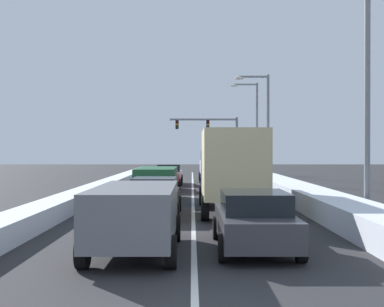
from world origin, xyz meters
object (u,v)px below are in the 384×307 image
(box_truck_right_lane_second, at_px, (231,166))
(street_lamp_right_mid, at_px, (264,119))
(suv_gray_center_lane_nearest, at_px, (136,213))
(sedan_red_center_lane_fourth, at_px, (164,179))
(sedan_tan_right_lane_third, at_px, (218,181))
(sedan_black_center_lane_second, at_px, (155,197))
(traffic_light_gantry, at_px, (216,133))
(suv_maroon_right_lane_fourth, at_px, (220,172))
(suv_green_center_lane_third, at_px, (157,180))
(street_lamp_right_far, at_px, (254,121))
(sedan_silver_center_lane_fifth, at_px, (169,174))
(street_lamp_right_near, at_px, (358,79))
(suv_white_right_lane_fifth, at_px, (212,169))
(sedan_charcoal_right_lane_nearest, at_px, (254,220))

(box_truck_right_lane_second, xyz_separation_m, street_lamp_right_mid, (3.85, 18.12, 3.07))
(suv_gray_center_lane_nearest, bearing_deg, sedan_red_center_lane_fourth, 91.04)
(box_truck_right_lane_second, height_order, sedan_tan_right_lane_third, box_truck_right_lane_second)
(sedan_black_center_lane_second, distance_m, traffic_light_gantry, 37.25)
(sedan_tan_right_lane_third, xyz_separation_m, suv_gray_center_lane_nearest, (-2.92, -17.01, 0.25))
(suv_maroon_right_lane_fourth, relative_size, suv_green_center_lane_third, 1.00)
(suv_green_center_lane_third, bearing_deg, traffic_light_gantry, 81.75)
(street_lamp_right_far, bearing_deg, sedan_tan_right_lane_third, -102.70)
(sedan_silver_center_lane_fifth, bearing_deg, street_lamp_right_far, 55.24)
(suv_gray_center_lane_nearest, height_order, suv_green_center_lane_third, same)
(box_truck_right_lane_second, distance_m, street_lamp_right_mid, 18.78)
(box_truck_right_lane_second, height_order, sedan_black_center_lane_second, box_truck_right_lane_second)
(traffic_light_gantry, bearing_deg, suv_green_center_lane_third, -98.25)
(sedan_tan_right_lane_third, relative_size, street_lamp_right_far, 0.50)
(street_lamp_right_mid, bearing_deg, suv_green_center_lane_third, -119.27)
(suv_gray_center_lane_nearest, xyz_separation_m, sedan_silver_center_lane_fifth, (-0.30, 25.47, -0.25))
(box_truck_right_lane_second, height_order, traffic_light_gantry, traffic_light_gantry)
(sedan_silver_center_lane_fifth, xyz_separation_m, street_lamp_right_mid, (7.16, 0.93, 4.20))
(suv_gray_center_lane_nearest, distance_m, street_lamp_right_near, 10.74)
(street_lamp_right_mid, height_order, street_lamp_right_far, street_lamp_right_far)
(street_lamp_right_mid, bearing_deg, street_lamp_right_far, 87.45)
(suv_white_right_lane_fifth, xyz_separation_m, sedan_red_center_lane_fourth, (-3.42, -9.62, -0.25))
(suv_maroon_right_lane_fourth, xyz_separation_m, traffic_light_gantry, (0.71, 20.98, 3.48))
(sedan_charcoal_right_lane_nearest, bearing_deg, traffic_light_gantry, 88.67)
(street_lamp_right_near, bearing_deg, street_lamp_right_mid, 92.11)
(sedan_charcoal_right_lane_nearest, distance_m, traffic_light_gantry, 43.68)
(sedan_tan_right_lane_third, relative_size, street_lamp_right_mid, 0.54)
(sedan_charcoal_right_lane_nearest, relative_size, sedan_silver_center_lane_fifth, 1.00)
(suv_maroon_right_lane_fourth, distance_m, traffic_light_gantry, 21.28)
(suv_gray_center_lane_nearest, height_order, sedan_silver_center_lane_fifth, suv_gray_center_lane_nearest)
(sedan_silver_center_lane_fifth, xyz_separation_m, traffic_light_gantry, (4.33, 18.48, 3.73))
(sedan_black_center_lane_second, distance_m, sedan_silver_center_lane_fifth, 18.36)
(suv_white_right_lane_fifth, xyz_separation_m, street_lamp_right_mid, (3.79, -2.94, 3.95))
(suv_gray_center_lane_nearest, height_order, street_lamp_right_mid, street_lamp_right_mid)
(sedan_charcoal_right_lane_nearest, bearing_deg, sedan_black_center_lane_second, 114.61)
(sedan_black_center_lane_second, relative_size, street_lamp_right_near, 0.51)
(suv_gray_center_lane_nearest, distance_m, sedan_red_center_lane_fourth, 19.73)
(street_lamp_right_mid, bearing_deg, sedan_red_center_lane_fourth, -137.22)
(traffic_light_gantry, bearing_deg, street_lamp_right_far, -66.45)
(sedan_charcoal_right_lane_nearest, relative_size, street_lamp_right_far, 0.50)
(sedan_red_center_lane_fourth, distance_m, sedan_silver_center_lane_fifth, 5.75)
(sedan_charcoal_right_lane_nearest, bearing_deg, suv_green_center_lane_third, 104.69)
(box_truck_right_lane_second, xyz_separation_m, sedan_red_center_lane_fourth, (-3.37, 11.44, -1.14))
(box_truck_right_lane_second, distance_m, traffic_light_gantry, 35.78)
(suv_white_right_lane_fifth, distance_m, suv_green_center_lane_third, 16.25)
(sedan_silver_center_lane_fifth, relative_size, street_lamp_right_near, 0.51)
(street_lamp_right_near, xyz_separation_m, street_lamp_right_far, (-0.29, 30.11, 0.11))
(box_truck_right_lane_second, height_order, street_lamp_right_far, street_lamp_right_far)
(sedan_red_center_lane_fourth, xyz_separation_m, street_lamp_right_mid, (7.22, 6.68, 4.20))
(suv_maroon_right_lane_fourth, height_order, suv_green_center_lane_third, same)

